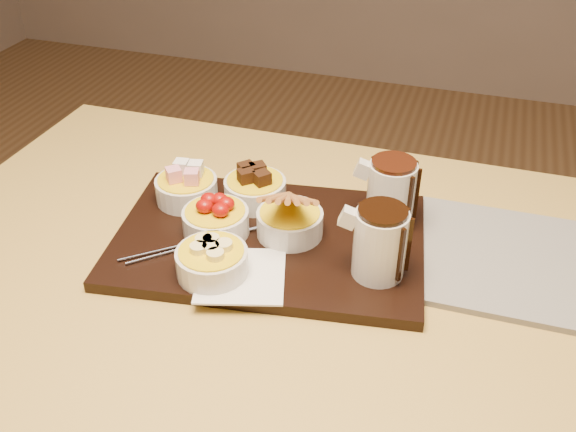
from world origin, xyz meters
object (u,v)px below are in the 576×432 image
(dining_table, at_px, (291,320))
(pitcher_dark_chocolate, at_px, (380,244))
(newspaper, at_px, (499,259))
(bowl_strawberries, at_px, (216,222))
(serving_board, at_px, (269,240))
(pitcher_milk_chocolate, at_px, (391,193))

(dining_table, height_order, pitcher_dark_chocolate, pitcher_dark_chocolate)
(newspaper, bearing_deg, bowl_strawberries, -169.35)
(pitcher_dark_chocolate, height_order, newspaper, pitcher_dark_chocolate)
(dining_table, distance_m, pitcher_dark_chocolate, 0.21)
(pitcher_dark_chocolate, bearing_deg, dining_table, 177.21)
(serving_board, xyz_separation_m, bowl_strawberries, (-0.08, -0.02, 0.03))
(bowl_strawberries, xyz_separation_m, pitcher_dark_chocolate, (0.25, -0.02, 0.03))
(dining_table, distance_m, serving_board, 0.13)
(serving_board, bearing_deg, dining_table, -51.45)
(bowl_strawberries, height_order, pitcher_milk_chocolate, pitcher_milk_chocolate)
(pitcher_dark_chocolate, bearing_deg, newspaper, 23.85)
(pitcher_dark_chocolate, xyz_separation_m, newspaper, (0.16, 0.10, -0.06))
(dining_table, height_order, serving_board, serving_board)
(newspaper, bearing_deg, pitcher_milk_chocolate, 169.91)
(newspaper, bearing_deg, pitcher_dark_chocolate, -148.55)
(pitcher_milk_chocolate, distance_m, newspaper, 0.18)
(serving_board, bearing_deg, pitcher_milk_chocolate, 21.80)
(dining_table, distance_m, bowl_strawberries, 0.19)
(bowl_strawberries, height_order, pitcher_dark_chocolate, pitcher_dark_chocolate)
(bowl_strawberries, distance_m, pitcher_dark_chocolate, 0.25)
(serving_board, distance_m, bowl_strawberries, 0.08)
(pitcher_dark_chocolate, distance_m, newspaper, 0.20)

